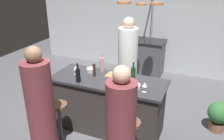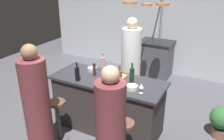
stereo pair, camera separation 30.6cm
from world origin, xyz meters
The scene contains 20 objects.
ground_plane centered at (0.00, 0.00, 0.00)m, with size 9.00×9.00×0.00m, color #4C4C51.
back_wall centered at (0.00, 2.85, 1.30)m, with size 6.40×0.16×2.60m, color #B2B7BC.
kitchen_island centered at (0.00, 0.00, 0.45)m, with size 1.80×0.72×0.90m.
stove_range centered at (0.00, 2.45, 0.45)m, with size 0.80×0.64×0.89m.
chef centered at (0.00, 0.91, 0.79)m, with size 0.36×0.36×1.71m.
guest_right centered at (0.59, -1.01, 0.74)m, with size 0.34×0.34×1.59m.
bar_stool_left centered at (-0.52, -0.62, 0.38)m, with size 0.28×0.28×0.68m.
guest_left centered at (-0.49, -1.02, 0.77)m, with size 0.35×0.35×1.67m.
overhead_pot_rack centered at (0.00, 1.91, 1.68)m, with size 0.91×1.41×2.17m.
potted_plant centered at (1.68, 0.63, 0.30)m, with size 0.36×0.36×0.52m.
cutting_board centered at (0.07, 0.16, 0.91)m, with size 0.32×0.22×0.02m, color #997047.
pepper_mill centered at (-0.25, 0.03, 1.01)m, with size 0.05×0.05×0.21m, color #382319.
wine_bottle_dark centered at (-0.38, -0.25, 1.01)m, with size 0.07×0.07×0.30m.
wine_bottle_rose centered at (-0.22, 0.24, 1.03)m, with size 0.07×0.07×0.33m.
wine_bottle_amber centered at (0.23, -0.04, 1.01)m, with size 0.07×0.07×0.29m.
wine_bottle_red centered at (0.38, 0.07, 1.02)m, with size 0.07×0.07×0.32m.
wine_glass_near_right_guest centered at (-0.57, -0.02, 1.01)m, with size 0.07×0.07×0.15m.
wine_glass_by_chef centered at (0.63, -0.18, 1.01)m, with size 0.07×0.07×0.15m.
mixing_bowl_steel centered at (-0.39, 0.17, 0.93)m, with size 0.15×0.15×0.06m, color #B7B7BC.
mixing_bowl_ceramic centered at (0.47, -0.13, 0.93)m, with size 0.16×0.16×0.06m, color silver.
Camera 2 is at (1.61, -2.90, 2.45)m, focal length 37.71 mm.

